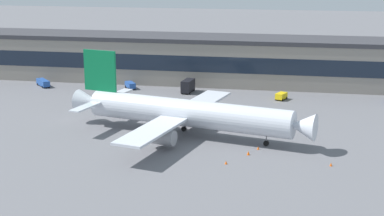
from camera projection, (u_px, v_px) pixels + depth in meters
name	position (u px, v px, depth m)	size (l,w,h in m)	color
ground_plane	(149.00, 130.00, 127.31)	(600.00, 600.00, 0.00)	slate
terminal_building	(192.00, 59.00, 174.50)	(190.11, 16.98, 13.78)	gray
airliner	(185.00, 113.00, 122.32)	(53.69, 45.95, 16.80)	silver
follow_me_car	(130.00, 85.00, 166.53)	(4.06, 4.70, 1.85)	#2651A5
baggage_tug	(281.00, 96.00, 153.56)	(3.22, 4.09, 1.85)	yellow
belt_loader	(43.00, 82.00, 169.58)	(5.82, 6.05, 1.95)	#2651A5
stair_truck	(188.00, 86.00, 161.57)	(3.06, 6.23, 3.55)	black
traffic_cone_0	(331.00, 164.00, 105.36)	(0.50, 0.50, 0.63)	#F2590C
traffic_cone_1	(226.00, 162.00, 106.32)	(0.51, 0.51, 0.63)	#F2590C
traffic_cone_2	(248.00, 153.00, 111.20)	(0.59, 0.59, 0.74)	#F2590C
traffic_cone_3	(258.00, 148.00, 114.36)	(0.51, 0.51, 0.64)	#F2590C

